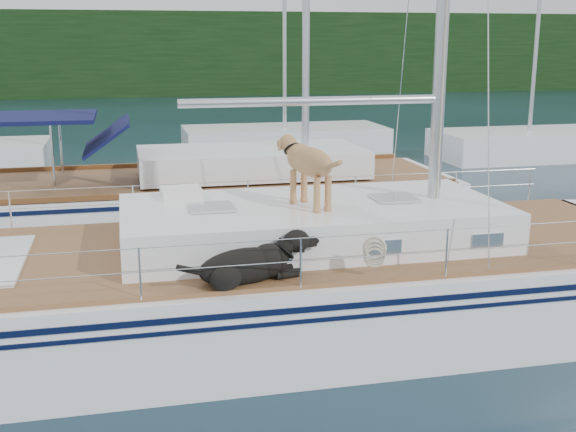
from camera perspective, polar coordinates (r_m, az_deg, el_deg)
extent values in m
plane|color=black|center=(10.34, -2.48, -9.05)|extent=(120.00, 120.00, 0.00)
cube|color=black|center=(54.42, -11.40, 12.44)|extent=(90.00, 3.00, 6.00)
cube|color=#595147|center=(55.71, -11.33, 9.99)|extent=(92.00, 1.00, 1.20)
cube|color=white|center=(10.16, -2.51, -6.45)|extent=(12.00, 3.80, 1.40)
cube|color=brown|center=(9.93, -2.56, -2.49)|extent=(11.52, 3.50, 0.06)
cube|color=white|center=(10.02, 1.93, -0.53)|extent=(5.20, 2.50, 0.55)
cylinder|color=silver|center=(9.74, 2.01, 9.05)|extent=(3.60, 0.12, 0.12)
cylinder|color=silver|center=(8.12, -0.36, -1.87)|extent=(10.56, 0.01, 0.01)
cylinder|color=silver|center=(11.47, -4.17, 2.73)|extent=(10.56, 0.01, 0.01)
cube|color=#1D2BBA|center=(11.30, -10.35, -0.40)|extent=(0.86, 0.77, 0.05)
cube|color=white|center=(10.40, -8.43, 1.81)|extent=(0.59, 0.49, 0.14)
torus|color=beige|center=(8.57, 6.87, -2.52)|extent=(0.37, 0.22, 0.35)
cube|color=white|center=(15.67, -7.19, 0.53)|extent=(11.00, 3.50, 1.30)
cube|color=brown|center=(15.54, -7.26, 2.86)|extent=(10.56, 3.29, 0.06)
cube|color=white|center=(15.64, -2.91, 4.33)|extent=(4.80, 2.30, 0.55)
cube|color=#0F1342|center=(15.36, -19.47, 7.35)|extent=(2.40, 2.30, 0.08)
cube|color=white|center=(26.26, -0.27, 5.87)|extent=(7.20, 3.00, 1.10)
cube|color=white|center=(26.49, 18.44, 5.23)|extent=(6.40, 3.00, 1.10)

